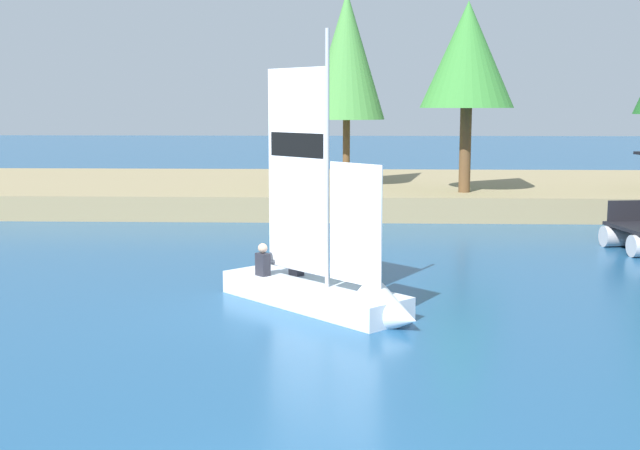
# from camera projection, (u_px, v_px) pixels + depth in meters

# --- Properties ---
(shore_bank) EXTENTS (80.00, 12.35, 0.88)m
(shore_bank) POSITION_uv_depth(u_px,v_px,m) (335.00, 191.00, 33.93)
(shore_bank) COLOR #897A56
(shore_bank) RESTS_ON ground
(shoreline_tree_left) EXTENTS (2.93, 2.93, 7.40)m
(shoreline_tree_left) POSITION_uv_depth(u_px,v_px,m) (347.00, 56.00, 31.00)
(shoreline_tree_left) COLOR brown
(shoreline_tree_left) RESTS_ON shore_bank
(shoreline_tree_midleft) EXTENTS (3.33, 3.33, 6.76)m
(shoreline_tree_midleft) POSITION_uv_depth(u_px,v_px,m) (468.00, 56.00, 28.79)
(shoreline_tree_midleft) COLOR brown
(shoreline_tree_midleft) RESTS_ON shore_bank
(sailboat) EXTENTS (4.32, 4.36, 5.77)m
(sailboat) POSITION_uv_depth(u_px,v_px,m) (335.00, 290.00, 15.86)
(sailboat) COLOR silver
(sailboat) RESTS_ON ground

